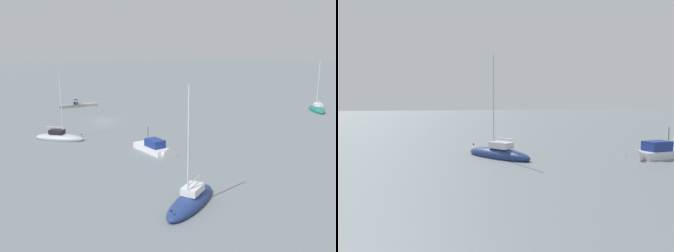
{
  "view_description": "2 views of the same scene",
  "coord_description": "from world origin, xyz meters",
  "views": [
    {
      "loc": [
        21.27,
        60.58,
        13.06
      ],
      "look_at": [
        -0.59,
        22.31,
        3.19
      ],
      "focal_mm": 38.03,
      "sensor_mm": 36.0,
      "label": 1
    },
    {
      "loc": [
        -23.1,
        44.66,
        5.29
      ],
      "look_at": [
        5.74,
        36.6,
        3.14
      ],
      "focal_mm": 32.22,
      "sensor_mm": 36.0,
      "label": 2
    }
  ],
  "objects": [
    {
      "name": "motorboat_white_mid",
      "position": [
        1.28,
        22.74,
        0.4
      ],
      "size": [
        2.8,
        6.95,
        3.8
      ],
      "rotation": [
        0.0,
        0.0,
        0.11
      ],
      "color": "silver",
      "rests_on": "ground_plane"
    },
    {
      "name": "sailboat_navy_far",
      "position": [
        5.8,
        37.37,
        0.39
      ],
      "size": [
        7.86,
        6.18,
        10.58
      ],
      "rotation": [
        0.0,
        0.0,
        5.29
      ],
      "color": "navy",
      "rests_on": "ground_plane"
    }
  ]
}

